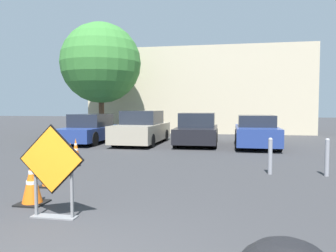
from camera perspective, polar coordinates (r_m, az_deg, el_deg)
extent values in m
plane|color=#333335|center=(13.09, 2.01, -4.52)|extent=(96.00, 96.00, 0.00)
cube|color=black|center=(5.52, -19.61, -5.48)|extent=(1.11, 0.02, 1.11)
cube|color=orange|center=(5.51, -19.69, -5.50)|extent=(1.05, 0.02, 1.05)
cube|color=slate|center=(5.77, -19.19, -14.70)|extent=(0.75, 0.20, 0.02)
cube|color=slate|center=(5.81, -22.01, -9.89)|extent=(0.04, 0.04, 0.95)
cube|color=slate|center=(5.50, -16.39, -10.51)|extent=(0.04, 0.04, 0.95)
cube|color=black|center=(6.66, -22.55, -12.29)|extent=(0.49, 0.49, 0.03)
cone|color=orange|center=(6.57, -22.62, -8.93)|extent=(0.36, 0.36, 0.77)
cylinder|color=white|center=(6.54, -22.66, -7.48)|extent=(0.11, 0.11, 0.07)
cylinder|color=white|center=(6.57, -22.62, -9.06)|extent=(0.20, 0.20, 0.07)
cube|color=black|center=(7.92, -20.06, -9.77)|extent=(0.38, 0.38, 0.03)
cone|color=orange|center=(7.84, -20.11, -6.88)|extent=(0.28, 0.28, 0.78)
cylinder|color=white|center=(7.81, -20.14, -5.64)|extent=(0.09, 0.09, 0.07)
cylinder|color=white|center=(7.84, -20.11, -6.99)|extent=(0.16, 0.16, 0.07)
cube|color=black|center=(8.96, -18.74, -8.23)|extent=(0.40, 0.40, 0.03)
cone|color=orange|center=(8.91, -18.78, -6.36)|extent=(0.29, 0.29, 0.56)
cylinder|color=white|center=(8.89, -18.79, -5.57)|extent=(0.09, 0.09, 0.05)
cylinder|color=white|center=(8.91, -18.78, -6.43)|extent=(0.16, 0.16, 0.05)
cube|color=black|center=(10.27, -16.61, -6.74)|extent=(0.46, 0.46, 0.03)
cone|color=orange|center=(10.21, -16.64, -4.74)|extent=(0.34, 0.34, 0.69)
cylinder|color=white|center=(10.19, -16.66, -3.89)|extent=(0.11, 0.11, 0.06)
cylinder|color=white|center=(10.21, -16.64, -4.81)|extent=(0.19, 0.19, 0.06)
cube|color=black|center=(11.40, -15.74, -5.73)|extent=(0.38, 0.38, 0.03)
cone|color=orange|center=(11.35, -15.77, -3.88)|extent=(0.28, 0.28, 0.71)
cylinder|color=white|center=(11.33, -15.79, -3.10)|extent=(0.09, 0.09, 0.06)
cylinder|color=white|center=(11.35, -15.77, -3.95)|extent=(0.16, 0.16, 0.06)
cube|color=navy|center=(16.91, -13.40, -1.17)|extent=(1.84, 4.65, 0.61)
cube|color=#1E232D|center=(16.98, -13.26, 0.97)|extent=(1.60, 2.15, 0.64)
cylinder|color=black|center=(15.28, -12.78, -2.21)|extent=(0.21, 0.67, 0.67)
cylinder|color=black|center=(16.01, -18.21, -2.05)|extent=(0.21, 0.67, 0.67)
cylinder|color=black|center=(17.93, -9.09, -1.37)|extent=(0.21, 0.67, 0.67)
cylinder|color=black|center=(18.56, -13.89, -1.27)|extent=(0.21, 0.67, 0.67)
cube|color=#A39984|center=(16.00, -4.58, -1.08)|extent=(1.98, 4.67, 0.79)
cube|color=#1E232D|center=(16.07, -4.48, 1.51)|extent=(1.69, 2.17, 0.64)
cylinder|color=black|center=(14.41, -2.90, -2.58)|extent=(0.21, 0.61, 0.61)
cylinder|color=black|center=(14.94, -9.30, -2.42)|extent=(0.21, 0.61, 0.61)
cylinder|color=black|center=(17.19, -0.48, -1.63)|extent=(0.21, 0.61, 0.61)
cylinder|color=black|center=(17.63, -5.95, -1.53)|extent=(0.21, 0.61, 0.61)
cube|color=black|center=(15.68, 5.09, -1.34)|extent=(1.96, 4.38, 0.66)
cube|color=#1E232D|center=(15.74, 5.13, 1.09)|extent=(1.68, 2.03, 0.66)
cylinder|color=black|center=(14.31, 8.13, -2.49)|extent=(0.22, 0.70, 0.69)
cylinder|color=black|center=(14.45, 1.31, -2.40)|extent=(0.22, 0.70, 0.69)
cylinder|color=black|center=(16.99, 8.30, -1.58)|extent=(0.22, 0.70, 0.69)
cylinder|color=black|center=(17.11, 2.54, -1.52)|extent=(0.22, 0.70, 0.69)
cube|color=navy|center=(15.05, 15.11, -1.48)|extent=(1.81, 4.09, 0.73)
cube|color=#1E232D|center=(15.12, 15.11, 0.88)|extent=(1.58, 1.89, 0.50)
cylinder|color=black|center=(13.91, 18.81, -2.78)|extent=(0.21, 0.70, 0.70)
cylinder|color=black|center=(13.78, 12.09, -2.73)|extent=(0.21, 0.70, 0.70)
cylinder|color=black|center=(16.40, 17.62, -1.87)|extent=(0.21, 0.70, 0.70)
cylinder|color=black|center=(16.29, 11.93, -1.81)|extent=(0.21, 0.70, 0.70)
cylinder|color=gray|center=(9.12, 17.37, -5.17)|extent=(0.11, 0.11, 0.92)
sphere|color=gray|center=(9.06, 17.42, -2.30)|extent=(0.12, 0.12, 0.12)
cylinder|color=gray|center=(9.39, 25.95, -5.08)|extent=(0.11, 0.11, 0.93)
sphere|color=gray|center=(9.34, 26.02, -2.26)|extent=(0.12, 0.12, 0.12)
cube|color=beige|center=(24.44, 5.47, 5.98)|extent=(15.35, 5.00, 5.87)
cylinder|color=#513823|center=(20.26, -11.51, 1.92)|extent=(0.32, 0.32, 2.64)
sphere|color=#387A33|center=(20.43, -11.61, 10.69)|extent=(4.79, 4.79, 4.79)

